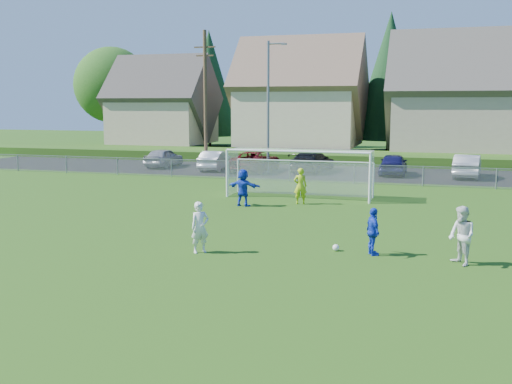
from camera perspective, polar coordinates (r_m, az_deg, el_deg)
ground at (r=16.19m, az=-8.22°, el=-8.92°), size 160.00×160.00×0.00m
asphalt_lot at (r=42.28m, az=7.58°, el=1.85°), size 60.00×60.00×0.00m
grass_embankment at (r=49.63m, az=8.96°, el=3.24°), size 70.00×6.00×0.80m
soccer_ball at (r=19.92m, az=7.62°, el=-5.27°), size 0.22×0.22×0.22m
player_white_a at (r=19.46m, az=-5.36°, el=-3.37°), size 0.71×0.71×1.67m
player_white_b at (r=18.91m, az=19.00°, el=-3.97°), size 1.03×1.09×1.78m
player_blue_a at (r=19.43m, az=11.09°, el=-3.72°), size 0.73×0.97×1.53m
player_blue_b at (r=28.18m, az=-1.24°, el=0.43°), size 1.69×0.78×1.76m
goalkeeper at (r=28.80m, az=4.24°, el=0.57°), size 0.73×0.59×1.75m
car_a at (r=46.18m, az=-8.79°, el=3.26°), size 1.79×4.24×1.43m
car_b at (r=43.68m, az=-3.93°, el=3.02°), size 1.80×4.33×1.39m
car_c at (r=42.65m, az=-0.05°, el=2.95°), size 2.68×5.37×1.46m
car_d at (r=42.53m, az=5.37°, el=2.91°), size 2.72×5.29×1.47m
car_e at (r=41.62m, az=12.95°, el=2.61°), size 1.76×4.33×1.47m
car_f at (r=41.52m, az=19.47°, el=2.35°), size 2.04×4.70×1.50m
soccer_goal at (r=30.92m, az=4.27°, el=2.51°), size 7.42×1.90×2.50m
chainlink_fence at (r=36.83m, az=6.24°, el=1.87°), size 52.06×0.06×1.20m
streetlight at (r=41.48m, az=1.23°, el=8.48°), size 1.38×0.18×9.00m
utility_pole at (r=44.03m, az=-4.84°, el=8.85°), size 1.60×0.26×10.00m
houses_row at (r=56.70m, az=12.17°, el=10.81°), size 53.90×11.45×13.27m
tree_row at (r=63.01m, az=11.76°, el=10.18°), size 65.98×12.36×13.80m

